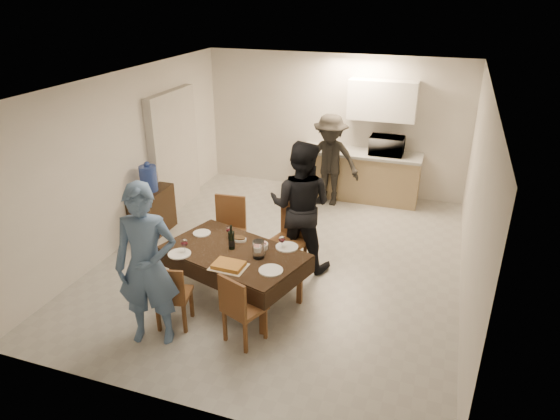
% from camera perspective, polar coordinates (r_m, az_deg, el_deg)
% --- Properties ---
extents(floor, '(5.00, 6.00, 0.02)m').
position_cam_1_polar(floor, '(7.45, 0.36, -5.58)').
color(floor, '#A09F9B').
rests_on(floor, ground).
extents(ceiling, '(5.00, 6.00, 0.02)m').
position_cam_1_polar(ceiling, '(6.55, 0.42, 14.53)').
color(ceiling, white).
rests_on(ceiling, wall_back).
extents(wall_back, '(5.00, 0.02, 2.60)m').
position_cam_1_polar(wall_back, '(9.65, 6.15, 9.74)').
color(wall_back, silver).
rests_on(wall_back, floor).
extents(wall_front, '(5.00, 0.02, 2.60)m').
position_cam_1_polar(wall_front, '(4.45, -12.17, -9.23)').
color(wall_front, silver).
rests_on(wall_front, floor).
extents(wall_left, '(0.02, 6.00, 2.60)m').
position_cam_1_polar(wall_left, '(8.00, -16.93, 5.70)').
color(wall_left, silver).
rests_on(wall_left, floor).
extents(wall_right, '(0.02, 6.00, 2.60)m').
position_cam_1_polar(wall_right, '(6.60, 21.45, 1.08)').
color(wall_right, silver).
rests_on(wall_right, floor).
extents(stub_partition, '(0.15, 1.40, 2.10)m').
position_cam_1_polar(stub_partition, '(8.98, -11.99, 6.56)').
color(stub_partition, beige).
rests_on(stub_partition, floor).
extents(kitchen_base_cabinet, '(2.20, 0.60, 0.86)m').
position_cam_1_polar(kitchen_base_cabinet, '(9.51, 9.00, 3.83)').
color(kitchen_base_cabinet, '#A08460').
rests_on(kitchen_base_cabinet, floor).
extents(kitchen_worktop, '(2.24, 0.64, 0.05)m').
position_cam_1_polar(kitchen_worktop, '(9.36, 9.18, 6.44)').
color(kitchen_worktop, '#A1A29D').
rests_on(kitchen_worktop, kitchen_base_cabinet).
extents(upper_cabinet, '(1.20, 0.34, 0.70)m').
position_cam_1_polar(upper_cabinet, '(9.20, 11.62, 12.19)').
color(upper_cabinet, white).
rests_on(upper_cabinet, wall_back).
extents(dining_table, '(1.96, 1.49, 0.68)m').
position_cam_1_polar(dining_table, '(6.30, -5.28, -4.93)').
color(dining_table, black).
rests_on(dining_table, floor).
extents(chair_near_left, '(0.46, 0.47, 0.46)m').
position_cam_1_polar(chair_near_left, '(5.93, -12.54, -8.97)').
color(chair_near_left, brown).
rests_on(chair_near_left, floor).
extents(chair_near_right, '(0.52, 0.53, 0.48)m').
position_cam_1_polar(chair_near_right, '(5.55, -4.43, -10.66)').
color(chair_near_right, brown).
rests_on(chair_near_right, floor).
extents(chair_far_left, '(0.49, 0.49, 0.54)m').
position_cam_1_polar(chair_far_left, '(7.01, -6.47, -2.16)').
color(chair_far_left, brown).
rests_on(chair_far_left, floor).
extents(chair_far_right, '(0.57, 0.58, 0.55)m').
position_cam_1_polar(chair_far_right, '(6.70, 0.52, -3.20)').
color(chair_far_right, brown).
rests_on(chair_far_right, floor).
extents(console, '(0.40, 0.80, 0.74)m').
position_cam_1_polar(console, '(8.31, -14.39, -0.19)').
color(console, black).
rests_on(console, floor).
extents(water_jug, '(0.27, 0.27, 0.41)m').
position_cam_1_polar(water_jug, '(8.10, -14.80, 3.50)').
color(water_jug, '#314CA8').
rests_on(water_jug, console).
extents(wine_bottle, '(0.08, 0.08, 0.33)m').
position_cam_1_polar(wine_bottle, '(6.26, -5.58, -3.10)').
color(wine_bottle, black).
rests_on(wine_bottle, dining_table).
extents(water_pitcher, '(0.14, 0.14, 0.22)m').
position_cam_1_polar(water_pitcher, '(6.07, -2.48, -4.52)').
color(water_pitcher, white).
rests_on(water_pitcher, dining_table).
extents(savoury_tart, '(0.43, 0.33, 0.05)m').
position_cam_1_polar(savoury_tart, '(5.93, -5.89, -6.30)').
color(savoury_tart, '#BC8837').
rests_on(savoury_tart, dining_table).
extents(salad_bowl, '(0.17, 0.17, 0.07)m').
position_cam_1_polar(salad_bowl, '(6.31, -2.14, -4.11)').
color(salad_bowl, white).
rests_on(salad_bowl, dining_table).
extents(mushroom_dish, '(0.18, 0.18, 0.03)m').
position_cam_1_polar(mushroom_dish, '(6.52, -4.70, -3.36)').
color(mushroom_dish, white).
rests_on(mushroom_dish, dining_table).
extents(wine_glass_a, '(0.09, 0.09, 0.20)m').
position_cam_1_polar(wine_glass_a, '(6.27, -10.87, -4.07)').
color(wine_glass_a, white).
rests_on(wine_glass_a, dining_table).
extents(wine_glass_b, '(0.08, 0.08, 0.18)m').
position_cam_1_polar(wine_glass_b, '(6.26, 0.22, -3.71)').
color(wine_glass_b, white).
rests_on(wine_glass_b, dining_table).
extents(wine_glass_c, '(0.08, 0.08, 0.17)m').
position_cam_1_polar(wine_glass_c, '(6.56, -5.86, -2.53)').
color(wine_glass_c, white).
rests_on(wine_glass_c, dining_table).
extents(plate_near_left, '(0.28, 0.28, 0.02)m').
position_cam_1_polar(plate_near_left, '(6.30, -11.42, -4.94)').
color(plate_near_left, white).
rests_on(plate_near_left, dining_table).
extents(plate_near_right, '(0.29, 0.29, 0.02)m').
position_cam_1_polar(plate_near_right, '(5.84, -1.06, -6.91)').
color(plate_near_right, white).
rests_on(plate_near_right, dining_table).
extents(plate_far_left, '(0.24, 0.24, 0.01)m').
position_cam_1_polar(plate_far_left, '(6.76, -8.93, -2.62)').
color(plate_far_left, white).
rests_on(plate_far_left, dining_table).
extents(plate_far_right, '(0.29, 0.29, 0.02)m').
position_cam_1_polar(plate_far_right, '(6.33, 0.80, -4.24)').
color(plate_far_right, white).
rests_on(plate_far_right, dining_table).
extents(microwave, '(0.60, 0.41, 0.33)m').
position_cam_1_polar(microwave, '(9.24, 12.12, 7.22)').
color(microwave, white).
rests_on(microwave, kitchen_worktop).
extents(person_near, '(0.79, 0.64, 1.90)m').
position_cam_1_polar(person_near, '(5.60, -14.96, -6.21)').
color(person_near, '#4F6D98').
rests_on(person_near, floor).
extents(person_far, '(0.91, 0.71, 1.86)m').
position_cam_1_polar(person_far, '(6.88, 2.36, 0.45)').
color(person_far, black).
rests_on(person_far, floor).
extents(person_kitchen, '(1.08, 0.62, 1.68)m').
position_cam_1_polar(person_kitchen, '(9.04, 5.70, 5.68)').
color(person_kitchen, black).
rests_on(person_kitchen, floor).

